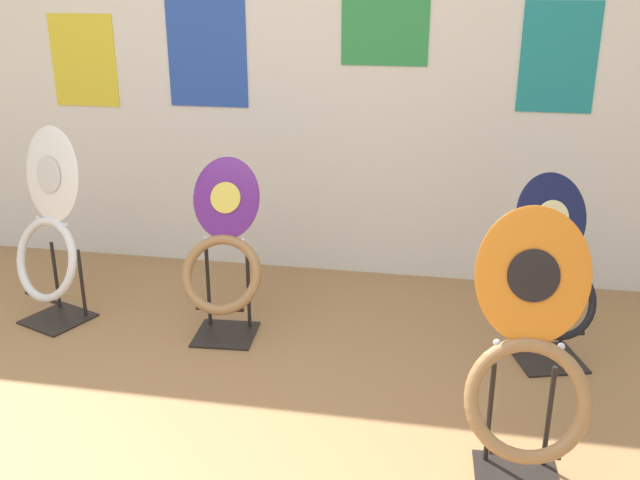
% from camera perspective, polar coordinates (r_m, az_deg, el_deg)
% --- Properties ---
extents(wall_back, '(8.00, 0.07, 2.60)m').
position_cam_1_polar(wall_back, '(3.94, -3.55, 15.86)').
color(wall_back, silver).
rests_on(wall_back, ground_plane).
extents(toilet_seat_display_orange_sun, '(0.41, 0.36, 0.92)m').
position_cam_1_polar(toilet_seat_display_orange_sun, '(2.42, 16.31, -9.90)').
color(toilet_seat_display_orange_sun, black).
rests_on(toilet_seat_display_orange_sun, ground_plane).
extents(toilet_seat_display_purple_note, '(0.39, 0.38, 0.83)m').
position_cam_1_polar(toilet_seat_display_purple_note, '(3.31, -7.74, -1.24)').
color(toilet_seat_display_purple_note, black).
rests_on(toilet_seat_display_purple_note, ground_plane).
extents(toilet_seat_display_navy_moon, '(0.42, 0.42, 0.82)m').
position_cam_1_polar(toilet_seat_display_navy_moon, '(3.23, 18.18, -2.55)').
color(toilet_seat_display_navy_moon, black).
rests_on(toilet_seat_display_navy_moon, ground_plane).
extents(toilet_seat_display_white_plain, '(0.45, 0.36, 0.96)m').
position_cam_1_polar(toilet_seat_display_white_plain, '(3.64, -20.84, 0.63)').
color(toilet_seat_display_white_plain, black).
rests_on(toilet_seat_display_white_plain, ground_plane).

